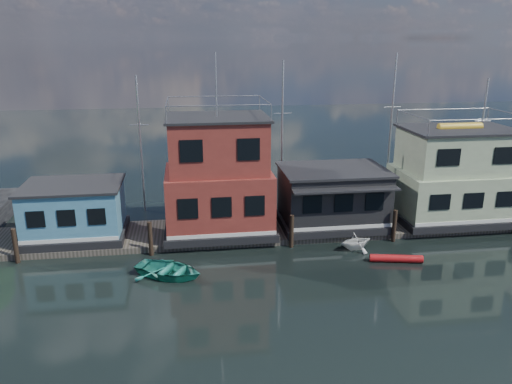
{
  "coord_description": "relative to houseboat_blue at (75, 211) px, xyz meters",
  "views": [
    {
      "loc": [
        -10.52,
        -20.31,
        13.08
      ],
      "look_at": [
        -5.94,
        12.0,
        3.0
      ],
      "focal_mm": 35.0,
      "sensor_mm": 36.0,
      "label": 1
    }
  ],
  "objects": [
    {
      "name": "ground",
      "position": [
        18.0,
        -12.0,
        -2.21
      ],
      "size": [
        160.0,
        160.0,
        0.0
      ],
      "primitive_type": "plane",
      "color": "black",
      "rests_on": "ground"
    },
    {
      "name": "dock",
      "position": [
        18.0,
        0.0,
        -2.01
      ],
      "size": [
        48.0,
        5.0,
        0.4
      ],
      "primitive_type": "cube",
      "color": "#595147",
      "rests_on": "ground"
    },
    {
      "name": "houseboat_blue",
      "position": [
        0.0,
        0.0,
        0.0
      ],
      "size": [
        6.4,
        4.9,
        3.66
      ],
      "color": "black",
      "rests_on": "dock"
    },
    {
      "name": "houseboat_red",
      "position": [
        9.5,
        0.0,
        1.9
      ],
      "size": [
        7.4,
        5.9,
        11.86
      ],
      "color": "black",
      "rests_on": "dock"
    },
    {
      "name": "houseboat_dark",
      "position": [
        17.5,
        -0.02,
        0.21
      ],
      "size": [
        7.4,
        6.1,
        4.06
      ],
      "color": "black",
      "rests_on": "dock"
    },
    {
      "name": "houseboat_green",
      "position": [
        26.5,
        0.0,
        1.34
      ],
      "size": [
        8.4,
        5.9,
        7.03
      ],
      "color": "black",
      "rests_on": "dock"
    },
    {
      "name": "pilings",
      "position": [
        17.67,
        -2.8,
        -1.11
      ],
      "size": [
        42.28,
        0.28,
        2.2
      ],
      "color": "#2D2116",
      "rests_on": "ground"
    },
    {
      "name": "background_masts",
      "position": [
        22.76,
        6.0,
        3.35
      ],
      "size": [
        36.4,
        0.16,
        12.0
      ],
      "color": "silver",
      "rests_on": "ground"
    },
    {
      "name": "dinghy_teal",
      "position": [
        6.17,
        -5.96,
        -1.79
      ],
      "size": [
        4.91,
        4.46,
        0.83
      ],
      "primitive_type": "imported",
      "rotation": [
        0.0,
        0.0,
        1.07
      ],
      "color": "#238170",
      "rests_on": "ground"
    },
    {
      "name": "dinghy_white",
      "position": [
        18.02,
        -3.78,
        -1.62
      ],
      "size": [
        2.67,
        2.46,
        1.17
      ],
      "primitive_type": "imported",
      "rotation": [
        0.0,
        0.0,
        1.85
      ],
      "color": "white",
      "rests_on": "ground"
    },
    {
      "name": "red_kayak",
      "position": [
        19.86,
        -5.95,
        -1.97
      ],
      "size": [
        3.22,
        1.09,
        0.47
      ],
      "primitive_type": "cylinder",
      "rotation": [
        0.0,
        1.57,
        -0.2
      ],
      "color": "red",
      "rests_on": "ground"
    }
  ]
}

